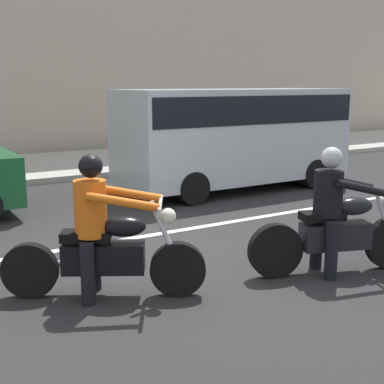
{
  "coord_description": "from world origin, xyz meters",
  "views": [
    {
      "loc": [
        -3.05,
        -5.92,
        2.27
      ],
      "look_at": [
        0.41,
        -0.19,
        0.86
      ],
      "focal_mm": 48.64,
      "sensor_mm": 36.0,
      "label": 1
    }
  ],
  "objects": [
    {
      "name": "motorcycle_with_rider_orange_stripe",
      "position": [
        -1.13,
        -0.9,
        0.64
      ],
      "size": [
        1.96,
        1.21,
        1.56
      ],
      "color": "black",
      "rests_on": "ground_plane"
    },
    {
      "name": "lane_marking_stripe",
      "position": [
        0.75,
        0.9,
        0.0
      ],
      "size": [
        18.0,
        0.14,
        0.01
      ],
      "primitive_type": "cube",
      "color": "silver",
      "rests_on": "ground_plane"
    },
    {
      "name": "sidewalk_slab",
      "position": [
        0.0,
        8.0,
        0.07
      ],
      "size": [
        40.0,
        4.4,
        0.14
      ],
      "primitive_type": "cube",
      "color": "#A8A399",
      "rests_on": "ground_plane"
    },
    {
      "name": "ground_plane",
      "position": [
        0.0,
        0.0,
        0.0
      ],
      "size": [
        80.0,
        80.0,
        0.0
      ],
      "primitive_type": "plane",
      "color": "#272727"
    },
    {
      "name": "motorcycle_with_rider_black_leather",
      "position": [
        1.52,
        -1.66,
        0.63
      ],
      "size": [
        2.09,
        0.94,
        1.54
      ],
      "color": "black",
      "rests_on": "ground_plane"
    },
    {
      "name": "parked_van_silver",
      "position": [
        3.49,
        3.18,
        1.25
      ],
      "size": [
        5.01,
        1.96,
        2.14
      ],
      "color": "#B2B5BA",
      "rests_on": "ground_plane"
    }
  ]
}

